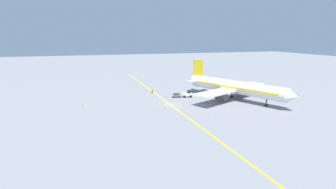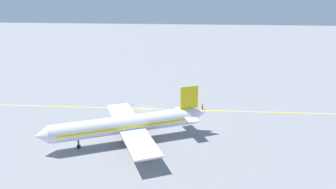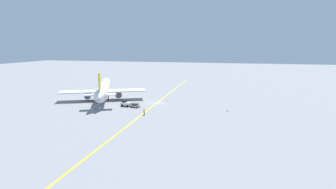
{
  "view_description": "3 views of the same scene",
  "coord_description": "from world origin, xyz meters",
  "px_view_note": "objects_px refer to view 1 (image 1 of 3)",
  "views": [
    {
      "loc": [
        21.37,
        64.32,
        17.82
      ],
      "look_at": [
        1.03,
        1.61,
        3.13
      ],
      "focal_mm": 28.0,
      "sensor_mm": 36.0,
      "label": 1
    },
    {
      "loc": [
        -79.69,
        -13.01,
        30.73
      ],
      "look_at": [
        2.55,
        -5.78,
        3.28
      ],
      "focal_mm": 35.0,
      "sensor_mm": 36.0,
      "label": 2
    },
    {
      "loc": [
        23.27,
        -78.29,
        18.15
      ],
      "look_at": [
        3.06,
        2.61,
        2.45
      ],
      "focal_mm": 28.0,
      "sensor_mm": 36.0,
      "label": 3
    }
  ],
  "objects_px": {
    "ground_crew_worker": "(152,91)",
    "traffic_cone_mid_apron": "(165,108)",
    "airplane_at_gate": "(234,87)",
    "baggage_tug_white": "(187,94)",
    "traffic_cone_near_nose": "(83,105)",
    "baggage_cart_trailing": "(177,95)"
  },
  "relations": [
    {
      "from": "baggage_tug_white",
      "to": "traffic_cone_near_nose",
      "type": "bearing_deg",
      "value": 1.26
    },
    {
      "from": "ground_crew_worker",
      "to": "traffic_cone_near_nose",
      "type": "height_order",
      "value": "ground_crew_worker"
    },
    {
      "from": "baggage_cart_trailing",
      "to": "ground_crew_worker",
      "type": "xyz_separation_m",
      "value": [
        5.5,
        -7.67,
        0.15
      ]
    },
    {
      "from": "airplane_at_gate",
      "to": "baggage_tug_white",
      "type": "bearing_deg",
      "value": -32.98
    },
    {
      "from": "baggage_cart_trailing",
      "to": "traffic_cone_near_nose",
      "type": "distance_m",
      "value": 26.77
    },
    {
      "from": "traffic_cone_near_nose",
      "to": "baggage_tug_white",
      "type": "bearing_deg",
      "value": -178.74
    },
    {
      "from": "ground_crew_worker",
      "to": "traffic_cone_mid_apron",
      "type": "relative_size",
      "value": 3.05
    },
    {
      "from": "airplane_at_gate",
      "to": "traffic_cone_near_nose",
      "type": "distance_m",
      "value": 41.78
    },
    {
      "from": "airplane_at_gate",
      "to": "traffic_cone_near_nose",
      "type": "height_order",
      "value": "airplane_at_gate"
    },
    {
      "from": "baggage_tug_white",
      "to": "ground_crew_worker",
      "type": "xyz_separation_m",
      "value": [
        8.73,
        -8.36,
        0.01
      ]
    },
    {
      "from": "baggage_tug_white",
      "to": "traffic_cone_mid_apron",
      "type": "xyz_separation_m",
      "value": [
        10.2,
        10.38,
        -0.63
      ]
    },
    {
      "from": "ground_crew_worker",
      "to": "traffic_cone_near_nose",
      "type": "xyz_separation_m",
      "value": [
        21.23,
        9.02,
        -0.63
      ]
    },
    {
      "from": "airplane_at_gate",
      "to": "ground_crew_worker",
      "type": "relative_size",
      "value": 20.0
    },
    {
      "from": "ground_crew_worker",
      "to": "baggage_cart_trailing",
      "type": "bearing_deg",
      "value": 125.64
    },
    {
      "from": "traffic_cone_near_nose",
      "to": "traffic_cone_mid_apron",
      "type": "xyz_separation_m",
      "value": [
        -19.76,
        9.72,
        0.0
      ]
    },
    {
      "from": "airplane_at_gate",
      "to": "traffic_cone_near_nose",
      "type": "xyz_separation_m",
      "value": [
        41.11,
        -6.58,
        -3.43
      ]
    },
    {
      "from": "airplane_at_gate",
      "to": "traffic_cone_mid_apron",
      "type": "height_order",
      "value": "airplane_at_gate"
    },
    {
      "from": "ground_crew_worker",
      "to": "traffic_cone_mid_apron",
      "type": "xyz_separation_m",
      "value": [
        1.47,
        18.74,
        -0.63
      ]
    },
    {
      "from": "ground_crew_worker",
      "to": "traffic_cone_near_nose",
      "type": "distance_m",
      "value": 23.07
    },
    {
      "from": "ground_crew_worker",
      "to": "traffic_cone_near_nose",
      "type": "bearing_deg",
      "value": 23.02
    },
    {
      "from": "baggage_cart_trailing",
      "to": "traffic_cone_near_nose",
      "type": "relative_size",
      "value": 5.15
    },
    {
      "from": "baggage_tug_white",
      "to": "traffic_cone_mid_apron",
      "type": "distance_m",
      "value": 14.56
    }
  ]
}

